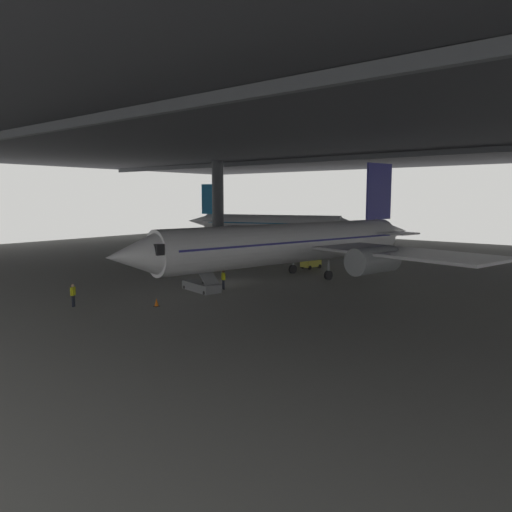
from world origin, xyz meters
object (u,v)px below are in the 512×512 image
crew_worker_by_stairs (223,278)px  airplane_distant (268,224)px  airplane_main (295,243)px  baggage_tug (311,264)px  crew_worker_near_nose (73,294)px  traffic_cone_orange (156,302)px  boarding_stairs (201,282)px

crew_worker_by_stairs → airplane_distant: (-22.21, 35.39, 2.24)m
airplane_main → baggage_tug: size_ratio=15.22×
airplane_main → crew_worker_near_nose: size_ratio=21.96×
crew_worker_by_stairs → baggage_tug: (-0.72, 14.92, -0.41)m
traffic_cone_orange → baggage_tug: (-1.26, 22.57, 0.23)m
crew_worker_by_stairs → traffic_cone_orange: size_ratio=2.75×
crew_worker_by_stairs → boarding_stairs: bearing=-127.4°
airplane_main → crew_worker_by_stairs: bearing=-101.5°
crew_worker_near_nose → traffic_cone_orange: size_ratio=2.74×
crew_worker_near_nose → airplane_distant: (-18.22, 46.79, 2.24)m
crew_worker_by_stairs → airplane_distant: 41.84m
crew_worker_by_stairs → baggage_tug: bearing=92.8°
crew_worker_near_nose → baggage_tug: bearing=82.9°
crew_worker_near_nose → baggage_tug: (3.27, 26.32, -0.41)m
crew_worker_near_nose → airplane_distant: bearing=111.3°
crew_worker_by_stairs → airplane_distant: airplane_distant is taller
airplane_distant → traffic_cone_orange: (22.75, -43.04, -2.89)m
crew_worker_by_stairs → baggage_tug: size_ratio=0.70×
traffic_cone_orange → airplane_main: bearing=85.9°
baggage_tug → traffic_cone_orange: bearing=-86.8°
boarding_stairs → crew_worker_near_nose: bearing=-106.0°
airplane_distant → traffic_cone_orange: 48.76m
crew_worker_near_nose → crew_worker_by_stairs: crew_worker_by_stairs is taller
crew_worker_near_nose → traffic_cone_orange: (4.53, 3.76, -0.64)m
airplane_main → traffic_cone_orange: (-1.13, -15.83, -3.15)m
airplane_main → baggage_tug: airplane_main is taller
boarding_stairs → traffic_cone_orange: boarding_stairs is taller
crew_worker_by_stairs → traffic_cone_orange: crew_worker_by_stairs is taller
crew_worker_near_nose → airplane_distant: size_ratio=0.05×
boarding_stairs → crew_worker_by_stairs: (1.16, 1.51, 0.21)m
boarding_stairs → crew_worker_by_stairs: size_ratio=2.81×
boarding_stairs → airplane_main: bearing=73.7°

